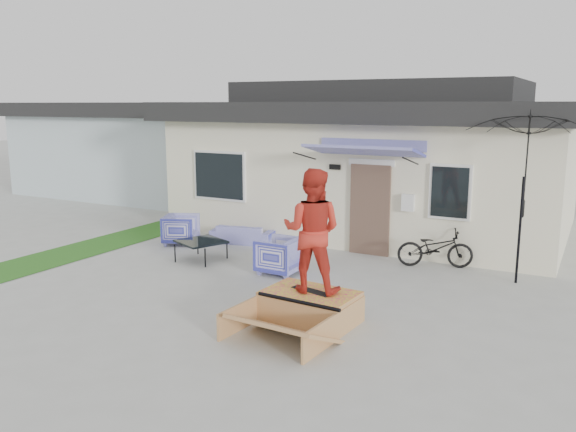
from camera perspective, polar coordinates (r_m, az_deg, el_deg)
The scene contains 13 objects.
ground at distance 10.35m, azimuth -6.31°, elevation -8.62°, with size 90.00×90.00×0.00m, color #A8A9A2.
grass_strip at distance 15.11m, azimuth -18.28°, elevation -2.80°, with size 1.40×8.00×0.01m, color #25611D.
house at distance 16.99m, azimuth 9.18°, elevation 5.72°, with size 10.80×8.49×4.10m.
neighbor_house at distance 24.20m, azimuth -13.39°, elevation 6.72°, with size 8.60×7.60×3.50m.
loveseat at distance 14.67m, azimuth -4.51°, elevation -1.46°, with size 1.57×0.46×0.61m, color #252AA4.
armchair_left at distance 14.73m, azimuth -10.47°, elevation -1.15°, with size 0.79×0.74×0.82m, color #252AA4.
armchair_right at distance 11.97m, azimuth -0.84°, elevation -3.74°, with size 0.81×0.76×0.84m, color #252AA4.
coffee_table at distance 13.15m, azimuth -8.52°, elevation -3.37°, with size 0.92×0.92×0.45m, color black.
bicycle at distance 12.81m, azimuth 14.28°, elevation -2.67°, with size 0.56×1.59×1.02m, color black.
patio_umbrella at distance 11.94m, azimuth 22.05°, elevation 1.94°, with size 2.88×2.79×2.20m.
skate_ramp at distance 9.46m, azimuth 2.17°, elevation -8.91°, with size 1.45×1.93×0.48m, color #AC7A48, non-canonical shape.
skateboard at distance 9.41m, azimuth 2.33°, elevation -7.30°, with size 0.74×0.18×0.05m, color black.
skater at distance 9.15m, azimuth 2.38°, elevation -1.28°, with size 0.97×0.75×1.98m, color red.
Camera 1 is at (5.62, -7.97, 3.46)m, focal length 36.18 mm.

